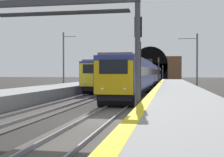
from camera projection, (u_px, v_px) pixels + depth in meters
name	position (u px, v px, depth m)	size (l,w,h in m)	color
ground_plane	(101.00, 120.00, 15.84)	(320.00, 320.00, 0.00)	#282623
platform_right	(187.00, 112.00, 15.04)	(112.00, 4.50, 1.02)	gray
platform_right_edge_strip	(146.00, 101.00, 15.39)	(112.00, 0.50, 0.01)	yellow
track_main_line	(101.00, 119.00, 15.84)	(160.00, 2.70, 0.21)	#4C4742
track_adjacent_line	(22.00, 117.00, 16.64)	(160.00, 2.78, 0.21)	#423D38
train_main_approaching	(147.00, 74.00, 50.36)	(60.74, 3.11, 4.77)	navy
train_adjacent_platform	(121.00, 74.00, 51.80)	(39.50, 3.21, 4.83)	navy
railway_signal_near	(138.00, 58.00, 15.90)	(0.39, 0.38, 5.38)	#38383D
railway_signal_mid	(158.00, 69.00, 49.28)	(0.39, 0.38, 5.05)	#38383D
railway_signal_far	(163.00, 71.00, 87.33)	(0.39, 0.38, 4.80)	#4C4C54
overhead_signal_gantry	(61.00, 27.00, 16.33)	(0.70, 8.49, 6.47)	#3F3F47
tunnel_portal	(150.00, 69.00, 98.33)	(3.09, 19.62, 10.99)	brown
catenary_mast_near	(197.00, 62.00, 38.02)	(0.22, 2.47, 7.38)	#595B60
catenary_mast_far	(64.00, 61.00, 43.86)	(0.22, 1.96, 8.31)	#595B60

